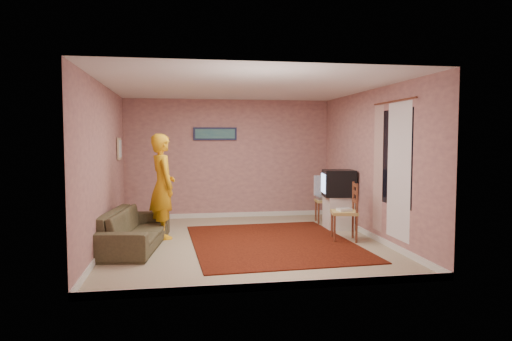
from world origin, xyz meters
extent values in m
plane|color=tan|center=(0.00, 0.00, 0.00)|extent=(5.00, 5.00, 0.00)
cube|color=tan|center=(0.00, 2.50, 1.30)|extent=(4.50, 0.02, 2.60)
cube|color=tan|center=(0.00, -2.50, 1.30)|extent=(4.50, 0.02, 2.60)
cube|color=tan|center=(-2.25, 0.00, 1.30)|extent=(0.02, 5.00, 2.60)
cube|color=tan|center=(2.25, 0.00, 1.30)|extent=(0.02, 5.00, 2.60)
cube|color=silver|center=(0.00, 0.00, 2.60)|extent=(4.50, 5.00, 0.02)
cube|color=silver|center=(0.00, 2.49, 0.05)|extent=(4.50, 0.02, 0.10)
cube|color=silver|center=(0.00, -2.49, 0.05)|extent=(4.50, 0.02, 0.10)
cube|color=silver|center=(-2.24, 0.00, 0.05)|extent=(0.02, 5.00, 0.10)
cube|color=silver|center=(2.24, 0.00, 0.05)|extent=(0.02, 5.00, 0.10)
cube|color=black|center=(2.24, -0.90, 1.45)|extent=(0.01, 1.10, 1.50)
cube|color=white|center=(2.23, -1.05, 1.25)|extent=(0.01, 0.75, 2.10)
cube|color=beige|center=(2.21, -0.35, 1.25)|extent=(0.01, 0.35, 2.10)
cylinder|color=brown|center=(2.20, -0.90, 2.32)|extent=(0.02, 1.40, 0.02)
cube|color=#151A3B|center=(-0.30, 2.47, 1.85)|extent=(0.95, 0.03, 0.28)
cube|color=#285971|center=(-0.30, 2.45, 1.85)|extent=(0.86, 0.01, 0.20)
cube|color=#CCB58C|center=(-2.22, 1.60, 1.55)|extent=(0.03, 0.38, 0.42)
cube|color=silver|center=(-2.20, 1.60, 1.55)|extent=(0.01, 0.30, 0.34)
cube|color=black|center=(0.45, -0.13, 0.01)|extent=(2.77, 3.39, 0.02)
cube|color=silver|center=(1.95, 0.82, 0.32)|extent=(0.50, 0.45, 0.63)
cube|color=black|center=(1.95, 0.82, 0.89)|extent=(0.65, 0.61, 0.51)
cube|color=#8CB2F2|center=(1.66, 0.86, 0.89)|extent=(0.08, 0.42, 0.36)
cube|color=tan|center=(1.93, 1.53, 0.45)|extent=(0.47, 0.45, 0.05)
cube|color=brown|center=(1.93, 1.53, 0.70)|extent=(0.43, 0.09, 0.48)
cube|color=#B1B1B6|center=(1.93, 1.53, 0.51)|extent=(0.39, 0.28, 0.07)
cube|color=#83A5D6|center=(1.93, 1.72, 0.76)|extent=(0.40, 0.05, 0.42)
cube|color=tan|center=(1.70, -0.15, 0.48)|extent=(0.51, 0.53, 0.05)
cube|color=brown|center=(1.70, -0.15, 0.74)|extent=(0.14, 0.45, 0.51)
cube|color=silver|center=(1.70, -0.15, 0.53)|extent=(0.25, 0.20, 0.05)
imported|color=#4E492F|center=(-1.80, -0.09, 0.30)|extent=(1.08, 2.16, 0.60)
imported|color=gold|center=(-1.37, 0.57, 0.91)|extent=(0.63, 0.77, 1.83)
camera|label=1|loc=(-1.05, -7.53, 1.74)|focal=32.00mm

